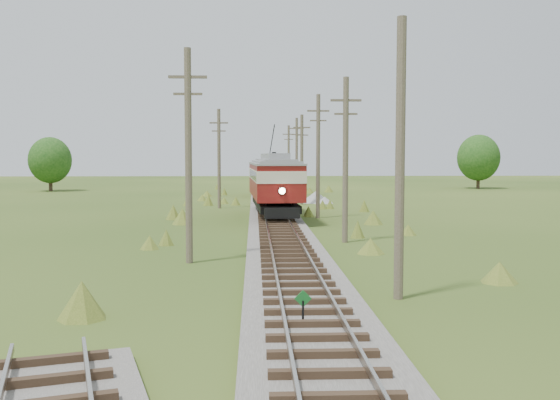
{
  "coord_description": "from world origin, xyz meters",
  "views": [
    {
      "loc": [
        -1.44,
        -14.28,
        4.5
      ],
      "look_at": [
        0.0,
        20.73,
        2.05
      ],
      "focal_mm": 40.0,
      "sensor_mm": 36.0,
      "label": 1
    }
  ],
  "objects_px": {
    "switch_marker": "(303,307)",
    "gravel_pile": "(317,197)",
    "streetcar": "(274,179)",
    "gondola": "(267,177)"
  },
  "relations": [
    {
      "from": "switch_marker",
      "to": "gravel_pile",
      "type": "bearing_deg",
      "value": 83.77
    },
    {
      "from": "streetcar",
      "to": "gondola",
      "type": "xyz_separation_m",
      "value": [
        -0.0,
        25.36,
        -0.72
      ]
    },
    {
      "from": "streetcar",
      "to": "gondola",
      "type": "bearing_deg",
      "value": 87.51
    },
    {
      "from": "switch_marker",
      "to": "gravel_pile",
      "type": "relative_size",
      "value": 0.33
    },
    {
      "from": "switch_marker",
      "to": "streetcar",
      "type": "bearing_deg",
      "value": 89.62
    },
    {
      "from": "gondola",
      "to": "gravel_pile",
      "type": "height_order",
      "value": "gondola"
    },
    {
      "from": "streetcar",
      "to": "switch_marker",
      "type": "bearing_deg",
      "value": -92.87
    },
    {
      "from": "streetcar",
      "to": "gondola",
      "type": "height_order",
      "value": "streetcar"
    },
    {
      "from": "switch_marker",
      "to": "gravel_pile",
      "type": "xyz_separation_m",
      "value": [
        4.86,
        44.48,
        -0.1
      ]
    },
    {
      "from": "streetcar",
      "to": "gondola",
      "type": "distance_m",
      "value": 25.37
    }
  ]
}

